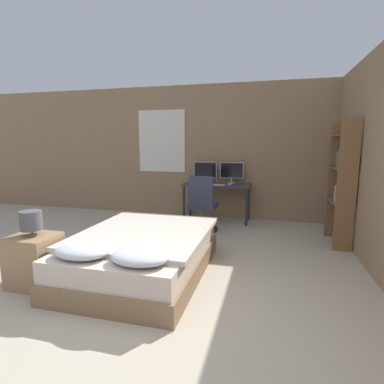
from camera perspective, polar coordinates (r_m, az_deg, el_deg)
The scene contains 12 objects.
ground_plane at distance 2.61m, azimuth -10.44°, elevation -26.84°, with size 20.00×20.00×0.00m, color #B2A893.
wall_back at distance 6.18m, azimuth 5.84°, elevation 7.56°, with size 12.00×0.08×2.70m.
bed at distance 3.65m, azimuth -9.49°, elevation -11.41°, with size 1.46×1.97×0.57m.
nightstand at distance 3.74m, azimuth -27.79°, elevation -11.45°, with size 0.47×0.43×0.56m.
bedside_lamp at distance 3.61m, azimuth -28.32°, elevation -4.82°, with size 0.22×0.22×0.27m.
desk at distance 5.91m, azimuth 4.70°, elevation 0.50°, with size 1.32×0.55×0.74m.
monitor_left at distance 6.09m, azimuth 2.54°, elevation 4.07°, with size 0.47×0.16×0.42m.
monitor_right at distance 6.00m, azimuth 7.56°, elevation 3.92°, with size 0.47×0.16×0.42m.
keyboard at distance 5.73m, azimuth 4.42°, elevation 1.38°, with size 0.37×0.13×0.02m.
computer_mouse at distance 5.69m, azimuth 7.13°, elevation 1.37°, with size 0.07×0.05×0.04m.
office_chair at distance 5.24m, azimuth 2.04°, elevation -3.22°, with size 0.52×0.52×0.99m.
bookshelf at distance 4.94m, azimuth 26.79°, elevation 2.43°, with size 0.26×0.72×1.87m.
Camera 1 is at (0.93, -1.90, 1.54)m, focal length 28.00 mm.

